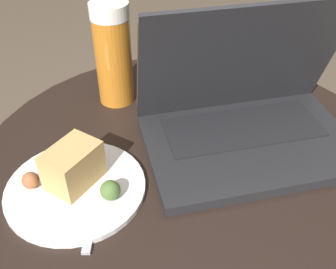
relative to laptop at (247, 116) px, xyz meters
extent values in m
cylinder|color=black|center=(-0.10, -0.02, -0.33)|extent=(0.08, 0.08, 0.53)
cylinder|color=black|center=(-0.10, -0.02, -0.06)|extent=(0.73, 0.73, 0.02)
cube|color=#232326|center=(0.00, -0.03, -0.04)|extent=(0.37, 0.26, 0.02)
cube|color=black|center=(0.00, 0.01, -0.03)|extent=(0.28, 0.13, 0.00)
cube|color=#232326|center=(0.00, 0.05, 0.08)|extent=(0.36, 0.11, 0.22)
cube|color=silver|center=(0.00, 0.05, 0.08)|extent=(0.33, 0.09, 0.20)
cylinder|color=#C6701E|center=(-0.19, 0.20, 0.04)|extent=(0.07, 0.07, 0.17)
cylinder|color=white|center=(-0.19, 0.20, 0.14)|extent=(0.07, 0.07, 0.03)
cylinder|color=white|center=(-0.30, -0.04, -0.04)|extent=(0.21, 0.21, 0.01)
cube|color=tan|center=(-0.30, -0.02, -0.01)|extent=(0.10, 0.10, 0.06)
sphere|color=#9E5B38|center=(-0.29, 0.04, -0.03)|extent=(0.03, 0.03, 0.03)
sphere|color=beige|center=(-0.34, 0.02, -0.03)|extent=(0.03, 0.03, 0.03)
sphere|color=#9E5B38|center=(-0.37, -0.02, -0.03)|extent=(0.03, 0.03, 0.03)
sphere|color=#4C6B33|center=(-0.25, -0.08, -0.03)|extent=(0.03, 0.03, 0.03)
cube|color=#B2B2B7|center=(-0.29, -0.10, -0.05)|extent=(0.05, 0.11, 0.00)
cube|color=#B2B2B7|center=(-0.26, -0.02, -0.05)|extent=(0.04, 0.05, 0.00)
camera|label=1|loc=(-0.30, -0.48, 0.39)|focal=42.00mm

